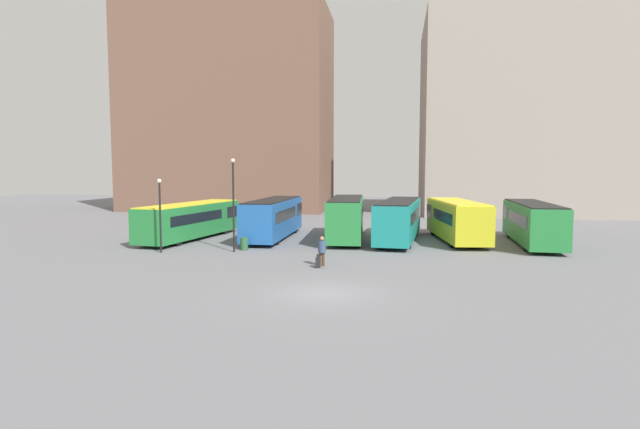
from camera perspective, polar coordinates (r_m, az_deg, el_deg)
name	(u,v)px	position (r m, az deg, el deg)	size (l,w,h in m)	color
ground_plane	(323,293)	(21.89, 0.34, -9.00)	(160.00, 160.00, 0.00)	slate
building_block_left	(229,111)	(70.49, -10.33, 11.51)	(27.02, 13.47, 26.76)	brown
building_block_right	(526,118)	(68.37, 22.51, 10.20)	(25.42, 17.76, 23.87)	gray
bus_0	(191,219)	(40.26, -14.50, -0.53)	(4.16, 11.70, 2.79)	#237A38
bus_1	(274,217)	(39.61, -5.29, -0.26)	(2.63, 11.13, 3.08)	#1E56A3
bus_2	(346,217)	(38.54, 3.04, -0.27)	(3.04, 10.52, 3.25)	#237A38
bus_3	(399,219)	(38.29, 9.04, -0.47)	(3.65, 11.63, 3.09)	#19847F
bus_4	(456,219)	(39.18, 15.31, -0.51)	(3.86, 10.54, 3.04)	gold
bus_5	(532,222)	(39.16, 23.09, -0.76)	(3.02, 11.04, 3.01)	#237A38
traveler	(322,248)	(27.83, 0.23, -3.90)	(0.50, 0.50, 1.67)	#4C3828
suitcase	(318,263)	(27.49, -0.25, -5.52)	(0.33, 0.41, 0.78)	black
lamp_post_0	(160,209)	(33.79, -17.82, 0.66)	(0.28, 0.28, 4.79)	black
lamp_post_1	(233,198)	(32.87, -9.87, 1.90)	(0.28, 0.28, 6.10)	black
trash_bin	(244,244)	(33.87, -8.67, -3.33)	(0.52, 0.52, 0.85)	#285633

